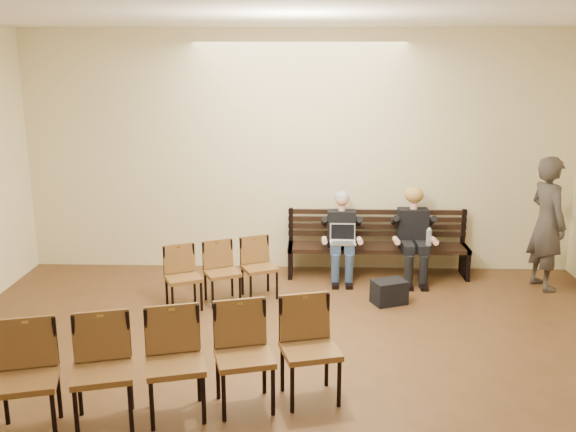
% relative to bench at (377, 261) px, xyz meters
% --- Properties ---
extents(room_walls, '(8.02, 10.01, 3.51)m').
position_rel_bench_xyz_m(room_walls, '(-1.14, -3.86, 2.31)').
color(room_walls, beige).
rests_on(room_walls, ground).
extents(bench, '(2.60, 0.90, 0.45)m').
position_rel_bench_xyz_m(bench, '(0.00, 0.00, 0.00)').
color(bench, black).
rests_on(bench, ground).
extents(seated_man, '(0.49, 0.68, 1.19)m').
position_rel_bench_xyz_m(seated_man, '(-0.53, -0.12, 0.37)').
color(seated_man, black).
rests_on(seated_man, ground).
extents(seated_woman, '(0.53, 0.73, 1.22)m').
position_rel_bench_xyz_m(seated_woman, '(0.48, -0.12, 0.39)').
color(seated_woman, black).
rests_on(seated_woman, ground).
extents(laptop, '(0.38, 0.31, 0.26)m').
position_rel_bench_xyz_m(laptop, '(-0.52, -0.33, 0.35)').
color(laptop, '#B5B4B9').
rests_on(laptop, bench).
extents(water_bottle, '(0.08, 0.08, 0.25)m').
position_rel_bench_xyz_m(water_bottle, '(0.65, -0.40, 0.35)').
color(water_bottle, silver).
rests_on(water_bottle, bench).
extents(bag, '(0.50, 0.42, 0.31)m').
position_rel_bench_xyz_m(bag, '(0.04, -1.09, -0.07)').
color(bag, black).
rests_on(bag, ground).
extents(passerby, '(0.68, 0.87, 2.10)m').
position_rel_bench_xyz_m(passerby, '(2.22, -0.42, 0.83)').
color(passerby, '#37322D').
rests_on(passerby, ground).
extents(chair_row_front, '(1.49, 1.00, 0.80)m').
position_rel_bench_xyz_m(chair_row_front, '(-2.11, -1.13, 0.18)').
color(chair_row_front, brown).
rests_on(chair_row_front, ground).
extents(chair_row_back, '(2.99, 1.28, 0.96)m').
position_rel_bench_xyz_m(chair_row_back, '(-2.16, -3.82, 0.26)').
color(chair_row_back, brown).
rests_on(chair_row_back, ground).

